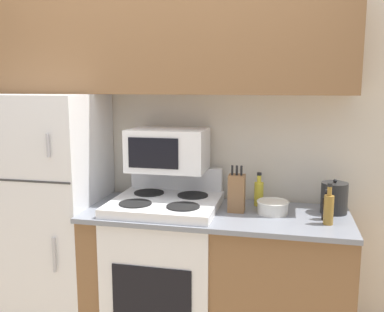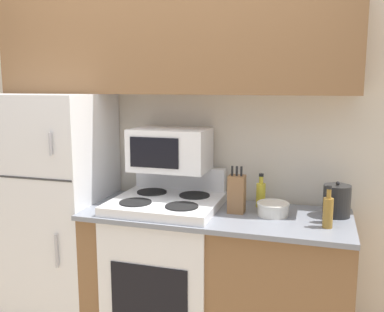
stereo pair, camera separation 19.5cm
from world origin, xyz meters
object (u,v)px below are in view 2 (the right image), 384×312
at_px(bottle_soy_sauce, 327,211).
at_px(bottle_vinegar, 328,211).
at_px(refrigerator, 53,208).
at_px(bowl, 273,208).
at_px(knife_block, 237,194).
at_px(stove, 167,267).
at_px(kettle, 337,201).
at_px(microwave, 170,149).
at_px(bottle_cooking_spray, 261,194).

height_order(bottle_soy_sauce, bottle_vinegar, bottle_vinegar).
height_order(refrigerator, bowl, refrigerator).
height_order(knife_block, bowl, knife_block).
bearing_deg(stove, bottle_soy_sauce, -1.11).
bearing_deg(bottle_soy_sauce, stove, 178.89).
distance_m(stove, kettle, 1.17).
distance_m(refrigerator, stove, 0.92).
height_order(bowl, bottle_vinegar, bottle_vinegar).
bearing_deg(microwave, stove, -82.59).
height_order(stove, knife_block, knife_block).
bearing_deg(bottle_vinegar, knife_block, 165.78).
relative_size(bowl, bottle_cooking_spray, 0.90).
bearing_deg(bottle_cooking_spray, bottle_vinegar, -36.26).
height_order(knife_block, kettle, knife_block).
distance_m(microwave, bottle_cooking_spray, 0.66).
relative_size(stove, knife_block, 3.79).
height_order(stove, bowl, stove).
bearing_deg(bowl, bottle_vinegar, -24.13).
xyz_separation_m(knife_block, bottle_soy_sauce, (0.54, -0.05, -0.05)).
relative_size(bottle_soy_sauce, kettle, 0.84).
distance_m(stove, bowl, 0.81).
bearing_deg(kettle, refrigerator, -176.79).
xyz_separation_m(stove, bottle_cooking_spray, (0.58, 0.19, 0.49)).
distance_m(microwave, kettle, 1.10).
distance_m(refrigerator, microwave, 0.97).
bearing_deg(knife_block, bottle_cooking_spray, 52.50).
bearing_deg(kettle, knife_block, -170.44).
relative_size(bowl, bottle_vinegar, 0.83).
distance_m(refrigerator, bottle_soy_sauce, 1.86).
bearing_deg(refrigerator, kettle, 3.21).
bearing_deg(bowl, stove, -177.15).
distance_m(refrigerator, bowl, 1.55).
bearing_deg(refrigerator, knife_block, 0.33).
height_order(refrigerator, bottle_soy_sauce, refrigerator).
relative_size(bottle_soy_sauce, bottle_vinegar, 0.75).
bearing_deg(stove, refrigerator, 178.55).
bearing_deg(knife_block, stove, -176.29).
bearing_deg(bottle_soy_sauce, microwave, 171.30).
xyz_separation_m(stove, bottle_vinegar, (0.99, -0.11, 0.50)).
height_order(stove, bottle_cooking_spray, bottle_cooking_spray).
height_order(refrigerator, knife_block, refrigerator).
bearing_deg(knife_block, kettle, 9.56).
bearing_deg(bottle_vinegar, bowl, 155.87).
relative_size(microwave, bottle_soy_sauce, 2.83).
relative_size(refrigerator, kettle, 7.51).
bearing_deg(bottle_cooking_spray, stove, -161.46).
height_order(refrigerator, microwave, refrigerator).
bearing_deg(bottle_vinegar, stove, 173.85).
distance_m(bowl, bottle_vinegar, 0.35).
relative_size(bowl, kettle, 0.92).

